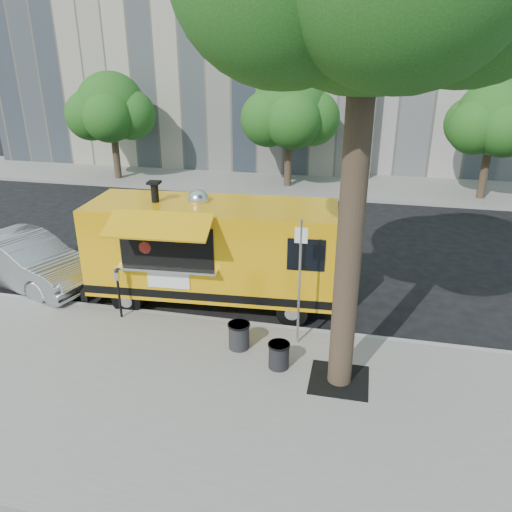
% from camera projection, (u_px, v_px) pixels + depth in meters
% --- Properties ---
extents(ground, '(120.00, 120.00, 0.00)m').
position_uv_depth(ground, '(248.00, 309.00, 13.40)').
color(ground, black).
rests_on(ground, ground).
extents(sidewalk, '(60.00, 6.00, 0.15)m').
position_uv_depth(sidewalk, '(201.00, 402.00, 9.77)').
color(sidewalk, gray).
rests_on(sidewalk, ground).
extents(curb, '(60.00, 0.14, 0.16)m').
position_uv_depth(curb, '(240.00, 324.00, 12.53)').
color(curb, '#999993').
rests_on(curb, ground).
extents(far_sidewalk, '(60.00, 5.00, 0.15)m').
position_uv_depth(far_sidewalk, '(309.00, 184.00, 25.53)').
color(far_sidewalk, gray).
rests_on(far_sidewalk, ground).
extents(tree_well, '(1.20, 1.20, 0.02)m').
position_uv_depth(tree_well, '(339.00, 380.00, 10.29)').
color(tree_well, black).
rests_on(tree_well, sidewalk).
extents(far_tree_a, '(3.42, 3.42, 5.36)m').
position_uv_depth(far_tree_a, '(111.00, 107.00, 25.04)').
color(far_tree_a, '#33261C').
rests_on(far_tree_a, far_sidewalk).
extents(far_tree_b, '(3.60, 3.60, 5.50)m').
position_uv_depth(far_tree_b, '(289.00, 109.00, 23.57)').
color(far_tree_b, '#33261C').
rests_on(far_tree_b, far_sidewalk).
extents(far_tree_c, '(3.24, 3.24, 5.21)m').
position_uv_depth(far_tree_c, '(494.00, 118.00, 21.53)').
color(far_tree_c, '#33261C').
rests_on(far_tree_c, far_sidewalk).
extents(sign_post, '(0.28, 0.06, 3.00)m').
position_uv_depth(sign_post, '(300.00, 276.00, 10.98)').
color(sign_post, silver).
rests_on(sign_post, sidewalk).
extents(parking_meter, '(0.11, 0.11, 1.33)m').
position_uv_depth(parking_meter, '(118.00, 287.00, 12.41)').
color(parking_meter, black).
rests_on(parking_meter, sidewalk).
extents(food_truck, '(6.87, 3.45, 3.33)m').
position_uv_depth(food_truck, '(211.00, 250.00, 13.16)').
color(food_truck, '#F3AA0C').
rests_on(food_truck, ground).
extents(sedan, '(4.96, 2.98, 1.54)m').
position_uv_depth(sedan, '(25.00, 260.00, 14.53)').
color(sedan, '#9D9FA4').
rests_on(sedan, ground).
extents(trash_bin_left, '(0.48, 0.48, 0.57)m').
position_uv_depth(trash_bin_left, '(279.00, 355.00, 10.61)').
color(trash_bin_left, black).
rests_on(trash_bin_left, sidewalk).
extents(trash_bin_right, '(0.51, 0.51, 0.61)m').
position_uv_depth(trash_bin_right, '(239.00, 335.00, 11.30)').
color(trash_bin_right, black).
rests_on(trash_bin_right, sidewalk).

